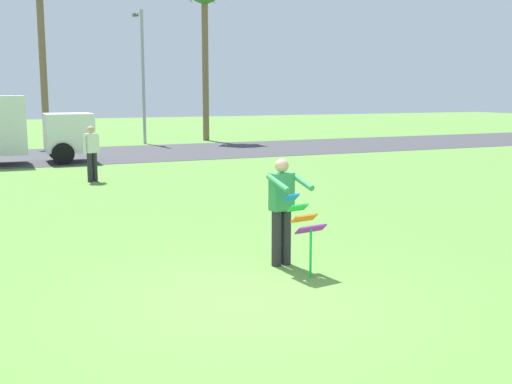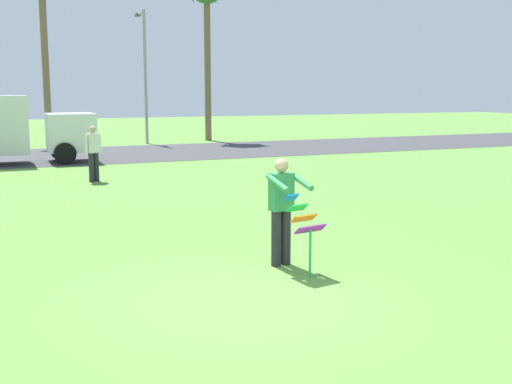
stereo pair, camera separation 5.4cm
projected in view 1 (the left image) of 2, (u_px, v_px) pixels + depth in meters
ground_plane at (250, 301)px, 8.46m from camera, size 120.00×120.00×0.00m
road_strip at (58, 156)px, 27.32m from camera, size 120.00×8.00×0.01m
person_kite_flyer at (282, 207)px, 10.05m from camera, size 0.59×0.69×1.73m
kite_held at (304, 222)px, 9.54m from camera, size 0.53×0.68×1.22m
streetlight_pole at (142, 68)px, 33.54m from camera, size 0.24×1.65×7.00m
person_walker_near at (92, 152)px, 19.51m from camera, size 0.52×0.35×1.73m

